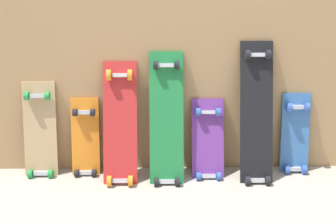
{
  "coord_description": "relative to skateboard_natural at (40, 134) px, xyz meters",
  "views": [
    {
      "loc": [
        -0.06,
        -2.9,
        1.33
      ],
      "look_at": [
        0.0,
        -0.07,
        0.44
      ],
      "focal_mm": 49.63,
      "sensor_mm": 36.0,
      "label": 1
    }
  ],
  "objects": [
    {
      "name": "ground_plane",
      "position": [
        0.84,
        0.02,
        -0.28
      ],
      "size": [
        12.0,
        12.0,
        0.0
      ],
      "primitive_type": "plane",
      "color": "#A89E8E"
    },
    {
      "name": "plywood_wall_panel",
      "position": [
        0.84,
        0.09,
        0.51
      ],
      "size": [
        2.97,
        0.04,
        1.58
      ],
      "primitive_type": "cube",
      "color": "tan",
      "rests_on": "ground"
    },
    {
      "name": "skateboard_natural",
      "position": [
        0.0,
        0.0,
        0.0
      ],
      "size": [
        0.22,
        0.17,
        0.69
      ],
      "color": "tan",
      "rests_on": "ground"
    },
    {
      "name": "skateboard_orange",
      "position": [
        0.29,
        0.0,
        -0.06
      ],
      "size": [
        0.18,
        0.16,
        0.58
      ],
      "color": "orange",
      "rests_on": "ground"
    },
    {
      "name": "skateboard_red",
      "position": [
        0.53,
        -0.08,
        0.07
      ],
      "size": [
        0.22,
        0.31,
        0.82
      ],
      "color": "#B22626",
      "rests_on": "ground"
    },
    {
      "name": "skateboard_green",
      "position": [
        0.83,
        -0.07,
        0.1
      ],
      "size": [
        0.22,
        0.31,
        0.89
      ],
      "color": "#1E7238",
      "rests_on": "ground"
    },
    {
      "name": "skateboard_purple",
      "position": [
        1.1,
        -0.04,
        -0.06
      ],
      "size": [
        0.21,
        0.23,
        0.57
      ],
      "color": "#6B338C",
      "rests_on": "ground"
    },
    {
      "name": "skateboard_black",
      "position": [
        1.41,
        -0.07,
        0.13
      ],
      "size": [
        0.21,
        0.31,
        0.95
      ],
      "color": "black",
      "rests_on": "ground"
    },
    {
      "name": "skateboard_blue",
      "position": [
        1.69,
        0.01,
        -0.04
      ],
      "size": [
        0.19,
        0.15,
        0.6
      ],
      "color": "#386BAD",
      "rests_on": "ground"
    }
  ]
}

